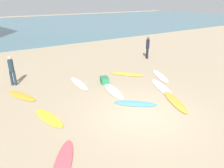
% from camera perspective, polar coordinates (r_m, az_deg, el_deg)
% --- Properties ---
extents(ground_plane, '(120.00, 120.00, 0.00)m').
position_cam_1_polar(ground_plane, '(9.26, 7.84, -8.12)').
color(ground_plane, tan).
extents(ocean_water, '(120.00, 40.00, 0.08)m').
position_cam_1_polar(ocean_water, '(42.11, -27.21, 13.44)').
color(ocean_water, slate).
rests_on(ocean_water, ground_plane).
extents(surfboard_0, '(1.29, 2.17, 0.07)m').
position_cam_1_polar(surfboard_0, '(11.72, -23.10, -2.88)').
color(surfboard_0, gold).
rests_on(surfboard_0, ground_plane).
extents(surfboard_1, '(1.80, 2.01, 0.07)m').
position_cam_1_polar(surfboard_1, '(13.86, 4.18, 2.64)').
color(surfboard_1, yellow).
rests_on(surfboard_1, ground_plane).
extents(surfboard_2, '(1.84, 1.76, 0.06)m').
position_cam_1_polar(surfboard_2, '(10.08, 6.28, -5.20)').
color(surfboard_2, '#51A0D5').
rests_on(surfboard_2, ground_plane).
extents(surfboard_3, '(1.49, 2.50, 0.07)m').
position_cam_1_polar(surfboard_3, '(12.10, 13.10, -0.85)').
color(surfboard_3, white).
rests_on(surfboard_3, ground_plane).
extents(surfboard_4, '(0.69, 2.35, 0.08)m').
position_cam_1_polar(surfboard_4, '(12.43, -8.84, 0.13)').
color(surfboard_4, white).
rests_on(surfboard_4, ground_plane).
extents(surfboard_5, '(1.06, 2.33, 0.07)m').
position_cam_1_polar(surfboard_5, '(11.32, 0.42, -1.85)').
color(surfboard_5, '#EAE4C5').
rests_on(surfboard_5, ground_plane).
extents(surfboard_6, '(1.69, 2.25, 0.09)m').
position_cam_1_polar(surfboard_6, '(6.89, -13.06, -20.29)').
color(surfboard_6, '#D75560').
rests_on(surfboard_6, ground_plane).
extents(surfboard_7, '(1.56, 2.40, 0.07)m').
position_cam_1_polar(surfboard_7, '(13.83, 12.80, 2.10)').
color(surfboard_7, silver).
rests_on(surfboard_7, ground_plane).
extents(surfboard_8, '(1.53, 2.42, 0.09)m').
position_cam_1_polar(surfboard_8, '(10.64, 16.51, -4.42)').
color(surfboard_8, gold).
rests_on(surfboard_8, ground_plane).
extents(surfboard_9, '(0.88, 2.05, 0.08)m').
position_cam_1_polar(surfboard_9, '(9.25, -16.57, -8.65)').
color(surfboard_9, yellow).
rests_on(surfboard_9, ground_plane).
extents(beachgoer_near, '(0.39, 0.39, 1.70)m').
position_cam_1_polar(beachgoer_near, '(13.10, -25.32, 3.60)').
color(beachgoer_near, '#1E3342').
rests_on(beachgoer_near, ground_plane).
extents(beachgoer_mid, '(0.38, 0.38, 1.77)m').
position_cam_1_polar(beachgoer_mid, '(17.69, 9.53, 9.88)').
color(beachgoer_mid, '#191E33').
rests_on(beachgoer_mid, ground_plane).
extents(beach_cooler, '(0.58, 0.69, 0.38)m').
position_cam_1_polar(beach_cooler, '(12.36, -2.03, 1.03)').
color(beach_cooler, '#287F51').
rests_on(beach_cooler, ground_plane).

